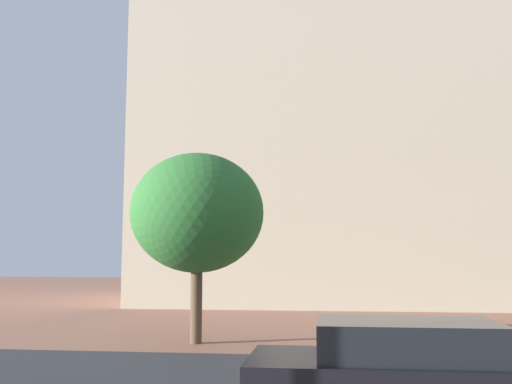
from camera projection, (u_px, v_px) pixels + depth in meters
name	position (u px, v px, depth m)	size (l,w,h in m)	color
ground_plane	(233.00, 378.00, 11.21)	(120.00, 120.00, 0.00)	#93604C
landmark_building	(364.00, 128.00, 32.87)	(23.86, 13.43, 31.40)	beige
car_black	(407.00, 379.00, 7.66)	(4.32, 2.09, 1.51)	black
tree_curb_far	(197.00, 213.00, 16.23)	(3.82, 3.82, 5.40)	brown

